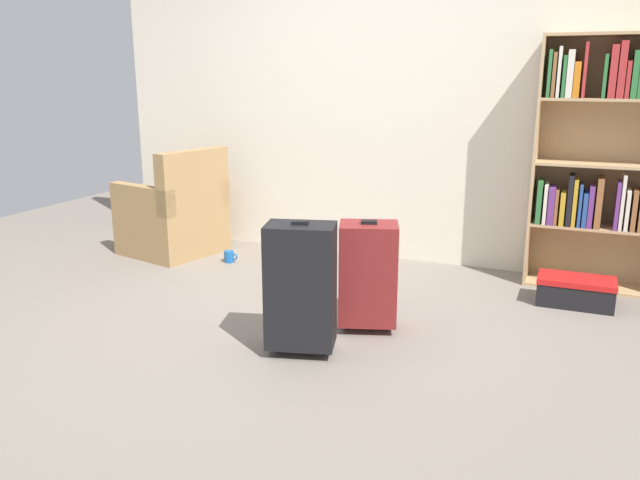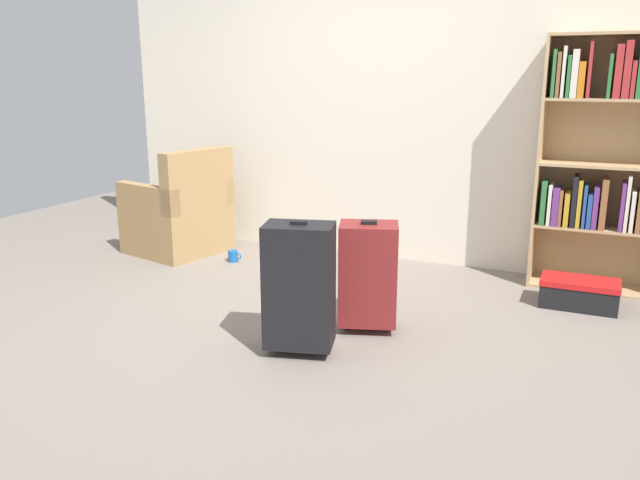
{
  "view_description": "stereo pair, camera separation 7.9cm",
  "coord_description": "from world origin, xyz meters",
  "px_view_note": "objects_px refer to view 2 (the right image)",
  "views": [
    {
      "loc": [
        1.53,
        -3.17,
        1.5
      ],
      "look_at": [
        0.13,
        0.18,
        0.55
      ],
      "focal_mm": 35.89,
      "sensor_mm": 36.0,
      "label": 1
    },
    {
      "loc": [
        1.6,
        -3.14,
        1.5
      ],
      "look_at": [
        0.13,
        0.18,
        0.55
      ],
      "focal_mm": 35.89,
      "sensor_mm": 36.0,
      "label": 2
    }
  ],
  "objects_px": {
    "armchair": "(180,216)",
    "suitcase_black": "(299,286)",
    "bookshelf": "(615,153)",
    "mug": "(233,256)",
    "suitcase_dark_red": "(368,274)",
    "storage_box": "(579,293)"
  },
  "relations": [
    {
      "from": "armchair",
      "to": "suitcase_black",
      "type": "height_order",
      "value": "armchair"
    },
    {
      "from": "bookshelf",
      "to": "mug",
      "type": "relative_size",
      "value": 14.66
    },
    {
      "from": "armchair",
      "to": "suitcase_black",
      "type": "distance_m",
      "value": 2.34
    },
    {
      "from": "suitcase_black",
      "to": "suitcase_dark_red",
      "type": "height_order",
      "value": "suitcase_black"
    },
    {
      "from": "armchair",
      "to": "suitcase_dark_red",
      "type": "distance_m",
      "value": 2.29
    },
    {
      "from": "mug",
      "to": "suitcase_dark_red",
      "type": "bearing_deg",
      "value": -31.31
    },
    {
      "from": "mug",
      "to": "storage_box",
      "type": "relative_size",
      "value": 0.24
    },
    {
      "from": "bookshelf",
      "to": "suitcase_dark_red",
      "type": "distance_m",
      "value": 1.98
    },
    {
      "from": "suitcase_dark_red",
      "to": "suitcase_black",
      "type": "bearing_deg",
      "value": -116.23
    },
    {
      "from": "mug",
      "to": "suitcase_black",
      "type": "distance_m",
      "value": 1.9
    },
    {
      "from": "storage_box",
      "to": "suitcase_black",
      "type": "distance_m",
      "value": 1.98
    },
    {
      "from": "suitcase_black",
      "to": "suitcase_dark_red",
      "type": "relative_size",
      "value": 1.11
    },
    {
      "from": "bookshelf",
      "to": "suitcase_dark_red",
      "type": "xyz_separation_m",
      "value": [
        -1.27,
        -1.38,
        -0.63
      ]
    },
    {
      "from": "bookshelf",
      "to": "armchair",
      "type": "relative_size",
      "value": 1.96
    },
    {
      "from": "armchair",
      "to": "suitcase_dark_red",
      "type": "height_order",
      "value": "armchair"
    },
    {
      "from": "armchair",
      "to": "mug",
      "type": "bearing_deg",
      "value": -8.16
    },
    {
      "from": "bookshelf",
      "to": "suitcase_black",
      "type": "relative_size",
      "value": 2.35
    },
    {
      "from": "mug",
      "to": "bookshelf",
      "type": "bearing_deg",
      "value": 9.78
    },
    {
      "from": "armchair",
      "to": "suitcase_black",
      "type": "xyz_separation_m",
      "value": [
        1.83,
        -1.45,
        0.07
      ]
    },
    {
      "from": "storage_box",
      "to": "suitcase_dark_red",
      "type": "bearing_deg",
      "value": -141.16
    },
    {
      "from": "suitcase_black",
      "to": "suitcase_dark_red",
      "type": "bearing_deg",
      "value": 63.77
    },
    {
      "from": "armchair",
      "to": "storage_box",
      "type": "height_order",
      "value": "armchair"
    }
  ]
}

